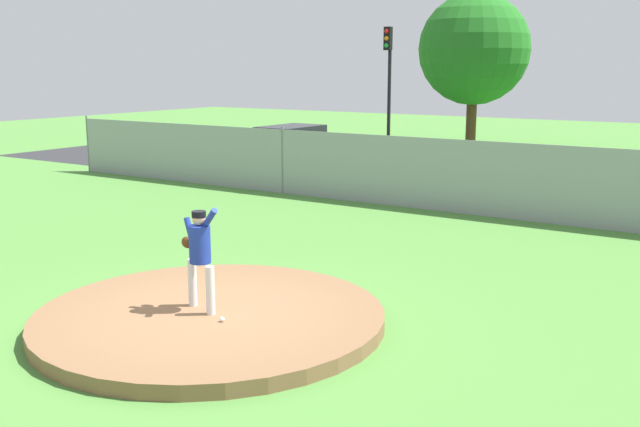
{
  "coord_description": "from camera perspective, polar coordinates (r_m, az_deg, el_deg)",
  "views": [
    {
      "loc": [
        7.05,
        -7.86,
        3.8
      ],
      "look_at": [
        0.18,
        2.75,
        1.25
      ],
      "focal_mm": 41.05,
      "sensor_mm": 36.0,
      "label": 1
    }
  ],
  "objects": [
    {
      "name": "traffic_light_near",
      "position": [
        29.68,
        5.37,
        10.98
      ],
      "size": [
        0.28,
        0.46,
        5.33
      ],
      "color": "black",
      "rests_on": "ground_plane"
    },
    {
      "name": "pitchers_mound",
      "position": [
        11.19,
        -8.54,
        -8.02
      ],
      "size": [
        5.23,
        5.23,
        0.21
      ],
      "primitive_type": "cylinder",
      "color": "brown",
      "rests_on": "ground_plane"
    },
    {
      "name": "traffic_cone_orange",
      "position": [
        23.86,
        14.44,
        2.5
      ],
      "size": [
        0.4,
        0.4,
        0.55
      ],
      "color": "orange",
      "rests_on": "asphalt_strip"
    },
    {
      "name": "chainlink_fence",
      "position": [
        19.41,
        11.27,
        2.79
      ],
      "size": [
        29.41,
        0.07,
        2.04
      ],
      "color": "gray",
      "rests_on": "ground_plane"
    },
    {
      "name": "asphalt_strip",
      "position": [
        23.75,
        15.22,
        1.79
      ],
      "size": [
        44.0,
        7.0,
        0.01
      ],
      "primitive_type": "cube",
      "color": "#2B2B2D",
      "rests_on": "ground_plane"
    },
    {
      "name": "ground_plane",
      "position": [
        16.01,
        5.8,
        -2.4
      ],
      "size": [
        80.0,
        80.0,
        0.0
      ],
      "primitive_type": "plane",
      "color": "#4C8438"
    },
    {
      "name": "parked_car_red",
      "position": [
        27.4,
        -2.29,
        5.07
      ],
      "size": [
        1.9,
        4.58,
        1.64
      ],
      "color": "#A81919",
      "rests_on": "ground_plane"
    },
    {
      "name": "tree_leaning_west",
      "position": [
        35.07,
        11.92,
        12.4
      ],
      "size": [
        5.09,
        5.09,
        7.12
      ],
      "color": "#4C331E",
      "rests_on": "ground_plane"
    },
    {
      "name": "pitcher_youth",
      "position": [
        10.97,
        -9.38,
        -2.79
      ],
      "size": [
        0.8,
        0.32,
        1.61
      ],
      "color": "silver",
      "rests_on": "pitchers_mound"
    },
    {
      "name": "baseball",
      "position": [
        10.65,
        -7.65,
        -8.18
      ],
      "size": [
        0.07,
        0.07,
        0.07
      ],
      "primitive_type": "sphere",
      "color": "white",
      "rests_on": "pitchers_mound"
    }
  ]
}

